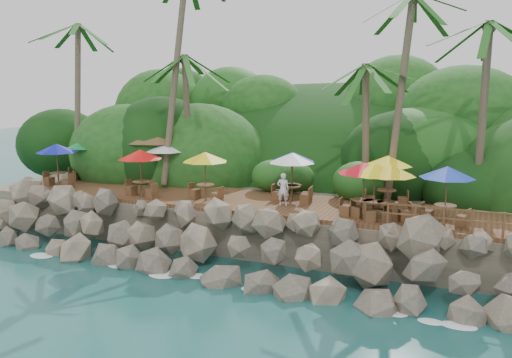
% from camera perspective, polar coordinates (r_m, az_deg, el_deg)
% --- Properties ---
extents(ground, '(140.00, 140.00, 0.00)m').
position_cam_1_polar(ground, '(22.87, -6.08, -10.89)').
color(ground, '#19514F').
rests_on(ground, ground).
extents(land_base, '(32.00, 25.20, 2.10)m').
position_cam_1_polar(land_base, '(36.82, 6.18, -1.07)').
color(land_base, gray).
rests_on(land_base, ground).
extents(jungle_hill, '(44.80, 28.00, 15.40)m').
position_cam_1_polar(jungle_hill, '(44.12, 9.04, -0.65)').
color(jungle_hill, '#143811').
rests_on(jungle_hill, ground).
extents(seawall, '(29.00, 4.00, 2.30)m').
position_cam_1_polar(seawall, '(24.16, -3.79, -6.81)').
color(seawall, gray).
rests_on(seawall, ground).
extents(terrace, '(26.00, 5.00, 0.20)m').
position_cam_1_polar(terrace, '(27.39, 0.00, -2.47)').
color(terrace, brown).
rests_on(terrace, land_base).
extents(jungle_foliage, '(44.00, 16.00, 12.00)m').
position_cam_1_polar(jungle_foliage, '(36.11, 5.67, -2.99)').
color(jungle_foliage, '#143811').
rests_on(jungle_foliage, ground).
extents(foam_line, '(25.20, 0.80, 0.06)m').
position_cam_1_polar(foam_line, '(23.10, -5.71, -10.58)').
color(foam_line, white).
rests_on(foam_line, ground).
extents(palms, '(29.76, 6.74, 13.77)m').
position_cam_1_polar(palms, '(29.57, 1.02, 16.35)').
color(palms, brown).
rests_on(palms, ground).
extents(palapa, '(5.47, 5.47, 4.60)m').
position_cam_1_polar(palapa, '(33.56, -10.13, 5.91)').
color(palapa, brown).
rests_on(palapa, ground).
extents(dining_clusters, '(23.26, 5.50, 2.49)m').
position_cam_1_polar(dining_clusters, '(26.62, -0.40, 1.90)').
color(dining_clusters, brown).
rests_on(dining_clusters, terrace).
extents(railing, '(6.10, 0.10, 1.00)m').
position_cam_1_polar(railing, '(22.83, 20.62, -3.90)').
color(railing, brown).
rests_on(railing, terrace).
extents(waiter, '(0.67, 0.53, 1.62)m').
position_cam_1_polar(waiter, '(26.06, 2.88, -1.10)').
color(waiter, silver).
rests_on(waiter, terrace).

